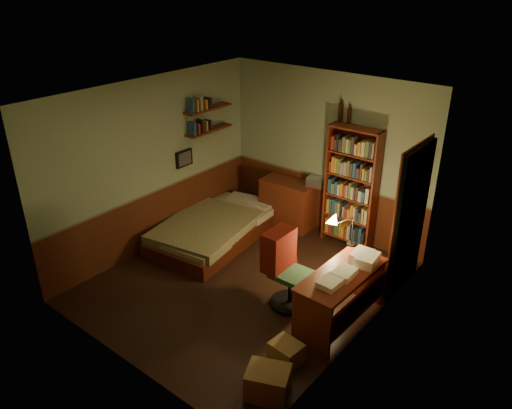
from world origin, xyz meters
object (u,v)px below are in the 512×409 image
Objects in this scene: mini_stereo at (316,182)px; desk at (340,297)px; cardboard_box_a at (268,383)px; dresser at (288,203)px; cardboard_box_b at (286,352)px; bookshelf at (351,188)px; office_chair at (291,268)px; desk_lamp at (353,224)px; bed at (215,221)px.

desk is at bearing -58.36° from mini_stereo.
cardboard_box_a is at bearing -86.87° from desk.
cardboard_box_b is at bearing -56.91° from dresser.
bookshelf is 2.96m from cardboard_box_b.
office_chair is at bearing -73.97° from mini_stereo.
desk_lamp is 0.97m from office_chair.
desk_lamp is (1.29, -1.16, 0.14)m from mini_stereo.
cardboard_box_a is at bearing -59.70° from dresser.
desk is at bearing 84.07° from cardboard_box_b.
mini_stereo is at bearing 175.20° from bookshelf.
mini_stereo is 0.65m from bookshelf.
bed is at bearing 169.43° from desk.
mini_stereo is 3.71m from cardboard_box_a.
desk_lamp is 1.81× the size of cardboard_box_b.
cardboard_box_a is 1.28× the size of cardboard_box_b.
bed is 1.64× the size of desk.
bookshelf is at bearing 97.02° from office_chair.
dresser is 3.28× the size of mini_stereo.
desk_lamp reaches higher than dresser.
mini_stereo is at bearing 117.22° from cardboard_box_b.
dresser is at bearing 122.42° from cardboard_box_a.
bed is 7.92× the size of mini_stereo.
bookshelf reaches higher than bed.
cardboard_box_a reaches higher than cardboard_box_b.
mini_stereo reaches higher than desk.
cardboard_box_b is (1.43, -2.78, -0.74)m from mini_stereo.
bookshelf reaches higher than mini_stereo.
dresser is 1.22m from bookshelf.
cardboard_box_b is (2.48, -1.52, -0.20)m from bed.
cardboard_box_b is (0.55, -0.86, -0.44)m from office_chair.
office_chair is 1.59m from cardboard_box_a.
bookshelf is 5.60× the size of cardboard_box_b.
desk_lamp reaches higher than desk.
mini_stereo is 0.14× the size of bookshelf.
bed is 2.92m from cardboard_box_b.
desk_lamp is at bearing -32.94° from dresser.
bookshelf is at bearing 105.88° from cardboard_box_a.
dresser is 2.06× the size of cardboard_box_a.
bed is 2.17m from bookshelf.
cardboard_box_b is (-0.14, 0.51, -0.04)m from cardboard_box_a.
cardboard_box_b is at bearing -38.70° from bed.
desk is 0.96m from desk_lamp.
office_chair is at bearing -55.78° from dresser.
office_chair is (0.88, -1.92, -0.30)m from mini_stereo.
desk is at bearing -19.35° from bed.
bed is 2.05m from office_chair.
dresser reaches higher than bed.
office_chair is at bearing -84.15° from bookshelf.
dresser is 2.60m from desk.
desk is 1.17× the size of office_chair.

